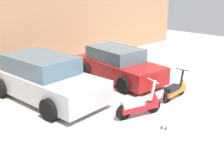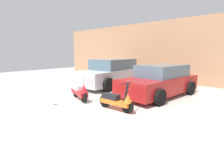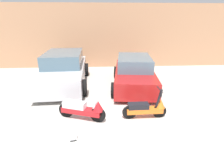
# 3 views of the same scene
# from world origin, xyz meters

# --- Properties ---
(ground_plane) EXTENTS (28.00, 28.00, 0.00)m
(ground_plane) POSITION_xyz_m (0.00, 0.00, 0.00)
(ground_plane) COLOR beige
(wall_back) EXTENTS (19.60, 0.12, 3.80)m
(wall_back) POSITION_xyz_m (0.00, 7.44, 1.90)
(wall_back) COLOR tan
(wall_back) RESTS_ON ground_plane
(scooter_front_left) EXTENTS (1.45, 0.75, 1.05)m
(scooter_front_left) POSITION_xyz_m (-1.00, 1.15, 0.37)
(scooter_front_left) COLOR black
(scooter_front_left) RESTS_ON ground_plane
(scooter_front_right) EXTENTS (1.36, 0.49, 0.95)m
(scooter_front_right) POSITION_xyz_m (0.91, 1.15, 0.34)
(scooter_front_right) COLOR black
(scooter_front_right) RESTS_ON ground_plane
(car_rear_left) EXTENTS (2.28, 4.44, 1.48)m
(car_rear_left) POSITION_xyz_m (-2.18, 4.32, 0.71)
(car_rear_left) COLOR #B7B7BC
(car_rear_left) RESTS_ON ground_plane
(car_rear_center) EXTENTS (2.22, 4.05, 1.32)m
(car_rear_center) POSITION_xyz_m (0.99, 3.90, 0.63)
(car_rear_center) COLOR maroon
(car_rear_center) RESTS_ON ground_plane
(placard_near_left_scooter) EXTENTS (0.20, 0.16, 0.26)m
(placard_near_left_scooter) POSITION_xyz_m (-1.18, 0.19, 0.11)
(placard_near_left_scooter) COLOR black
(placard_near_left_scooter) RESTS_ON ground_plane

